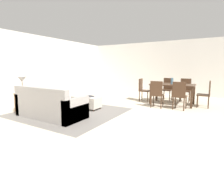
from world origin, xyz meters
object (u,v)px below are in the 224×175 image
object	(u,v)px
couch	(50,107)
table_lamp	(22,80)
vase_centerpiece	(172,81)
dining_chair_head_east	(206,93)
book_on_ottoman	(90,96)
dining_chair_far_left	(168,88)
dining_table	(173,87)
ottoman_table	(85,102)
dining_chair_near_right	(179,94)
dining_chair_head_west	(143,88)
dining_chair_far_right	(185,89)
dining_chair_near_left	(157,93)
side_table	(23,97)

from	to	relation	value
couch	table_lamp	size ratio (longest dim) A/B	3.76
couch	vase_centerpiece	xyz separation A→B (m)	(2.55, 3.46, 0.57)
dining_chair_head_east	book_on_ottoman	xyz separation A→B (m)	(-3.35, -2.15, -0.10)
dining_chair_far_left	dining_table	bearing A→B (deg)	-66.21
ottoman_table	vase_centerpiece	size ratio (longest dim) A/B	4.67
dining_chair_near_right	vase_centerpiece	size ratio (longest dim) A/B	4.12
book_on_ottoman	dining_chair_head_east	bearing A→B (deg)	32.67
ottoman_table	book_on_ottoman	xyz separation A→B (m)	(0.14, 0.05, 0.19)
dining_chair_near_right	dining_chair_far_left	world-z (taller)	same
dining_table	dining_chair_head_west	world-z (taller)	dining_chair_head_west
dining_chair_far_right	dining_chair_head_west	distance (m)	1.72
dining_chair_near_right	dining_chair_far_right	bearing A→B (deg)	91.25
dining_table	dining_chair_near_left	distance (m)	0.94
dining_chair_head_west	book_on_ottoman	world-z (taller)	dining_chair_head_west
table_lamp	dining_table	size ratio (longest dim) A/B	0.34
side_table	vase_centerpiece	world-z (taller)	vase_centerpiece
dining_chair_near_right	dining_chair_far_right	distance (m)	1.64
dining_chair_head_east	book_on_ottoman	size ratio (longest dim) A/B	3.54
vase_centerpiece	dining_chair_far_left	bearing A→B (deg)	111.84
dining_chair_near_left	dining_chair_near_right	size ratio (longest dim) A/B	1.00
dining_chair_near_right	couch	bearing A→B (deg)	-137.54
ottoman_table	dining_chair_head_east	size ratio (longest dim) A/B	1.13
couch	dining_chair_far_right	bearing A→B (deg)	56.12
dining_chair_head_west	dining_chair_near_left	bearing A→B (deg)	-46.46
couch	table_lamp	xyz separation A→B (m)	(-1.29, 0.04, 0.68)
ottoman_table	dining_chair_near_right	size ratio (longest dim) A/B	1.13
dining_chair_head_east	dining_chair_head_west	world-z (taller)	same
table_lamp	book_on_ottoman	world-z (taller)	table_lamp
ottoman_table	table_lamp	size ratio (longest dim) A/B	1.99
side_table	dining_table	xyz separation A→B (m)	(3.86, 3.45, 0.21)
dining_chair_head_east	dining_table	bearing A→B (deg)	-179.44
vase_centerpiece	dining_chair_far_right	bearing A→B (deg)	67.48
ottoman_table	dining_chair_near_right	world-z (taller)	dining_chair_near_right
dining_chair_near_left	dining_chair_head_east	size ratio (longest dim) A/B	1.00
ottoman_table	dining_chair_head_west	world-z (taller)	dining_chair_head_west
dining_table	dining_chair_head_west	bearing A→B (deg)	-179.78
dining_chair_near_left	book_on_ottoman	world-z (taller)	dining_chair_near_left
side_table	dining_chair_far_left	bearing A→B (deg)	50.58
book_on_ottoman	couch	bearing A→B (deg)	-103.97
dining_chair_far_left	table_lamp	bearing A→B (deg)	-129.42
dining_chair_far_right	dining_chair_near_left	bearing A→B (deg)	-111.67
couch	dining_chair_head_west	bearing A→B (deg)	67.92
dining_table	dining_chair_head_west	xyz separation A→B (m)	(-1.16, -0.00, -0.14)
dining_chair_near_right	dining_chair_head_west	size ratio (longest dim) A/B	1.00
dining_chair_far_left	dining_chair_head_west	bearing A→B (deg)	-134.31
side_table	dining_chair_near_left	distance (m)	4.37
dining_chair_far_right	book_on_ottoman	distance (m)	3.94
dining_chair_near_left	vase_centerpiece	size ratio (longest dim) A/B	4.12
dining_chair_near_left	dining_chair_far_right	world-z (taller)	same
couch	dining_chair_far_right	size ratio (longest dim) A/B	2.14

